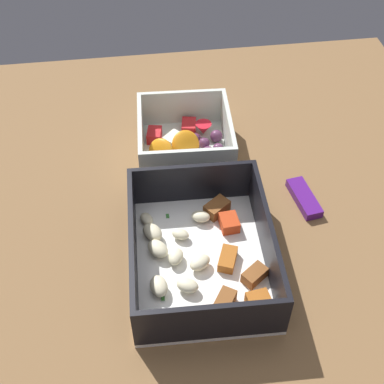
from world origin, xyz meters
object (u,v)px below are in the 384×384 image
Objects in this scene: paper_cup_liner at (212,104)px; pasta_container at (201,252)px; fruit_bowl at (185,142)px; candy_bar at (304,198)px.

pasta_container is at bearing -11.90° from paper_cup_liner.
candy_bar is (12.05, 14.79, -1.57)cm from fruit_bowl.
fruit_bowl is at bearing -29.47° from paper_cup_liner.
paper_cup_liner reaches higher than candy_bar.
fruit_bowl is 11.79cm from paper_cup_liner.
candy_bar is at bearing 120.25° from pasta_container.
pasta_container is 17.59cm from candy_bar.
pasta_container is 6.68× the size of paper_cup_liner.
pasta_container is at bearing -1.90° from fruit_bowl.
pasta_container reaches higher than paper_cup_liner.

